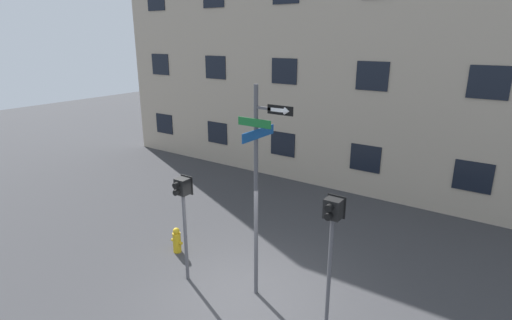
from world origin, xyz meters
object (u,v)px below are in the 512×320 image
Objects in this scene: pedestrian_signal_right at (332,227)px; street_sign_pole at (258,179)px; fire_hydrant at (177,240)px; pedestrian_signal_left at (183,202)px.

street_sign_pole is at bearing -179.34° from pedestrian_signal_right.
street_sign_pole is 3.74m from fire_hydrant.
pedestrian_signal_left is 2.14m from fire_hydrant.
street_sign_pole is at bearing 15.78° from pedestrian_signal_left.
pedestrian_signal_right reaches higher than pedestrian_signal_left.
pedestrian_signal_right is at bearing 0.66° from street_sign_pole.
fire_hydrant is at bearing 174.51° from street_sign_pole.
pedestrian_signal_right is (3.40, 0.51, 0.14)m from pedestrian_signal_left.
street_sign_pole reaches higher than pedestrian_signal_right.
street_sign_pole is 1.71× the size of pedestrian_signal_right.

